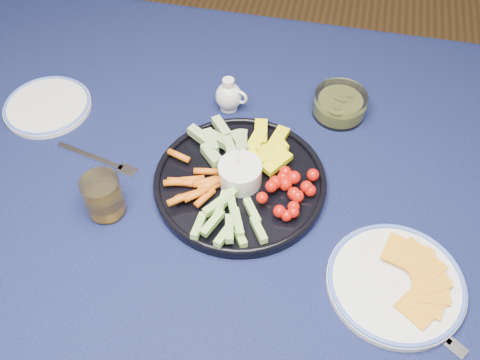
% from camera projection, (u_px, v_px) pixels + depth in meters
% --- Properties ---
extents(dining_table, '(1.67, 1.07, 0.75)m').
position_uv_depth(dining_table, '(202.00, 193.00, 1.14)').
color(dining_table, '#482918').
rests_on(dining_table, ground).
extents(crudite_platter, '(0.33, 0.33, 0.11)m').
position_uv_depth(crudite_platter, '(239.00, 179.00, 1.03)').
color(crudite_platter, black).
rests_on(crudite_platter, dining_table).
extents(creamer_pitcher, '(0.07, 0.06, 0.08)m').
position_uv_depth(creamer_pitcher, '(229.00, 96.00, 1.15)').
color(creamer_pitcher, silver).
rests_on(creamer_pitcher, dining_table).
extents(pickle_bowl, '(0.11, 0.11, 0.05)m').
position_uv_depth(pickle_bowl, '(340.00, 105.00, 1.15)').
color(pickle_bowl, white).
rests_on(pickle_bowl, dining_table).
extents(cheese_plate, '(0.23, 0.23, 0.03)m').
position_uv_depth(cheese_plate, '(396.00, 282.00, 0.90)').
color(cheese_plate, white).
rests_on(cheese_plate, dining_table).
extents(juice_tumbler, '(0.07, 0.07, 0.08)m').
position_uv_depth(juice_tumbler, '(104.00, 198.00, 0.97)').
color(juice_tumbler, white).
rests_on(juice_tumbler, dining_table).
extents(fork_left, '(0.18, 0.06, 0.00)m').
position_uv_depth(fork_left, '(103.00, 161.00, 1.08)').
color(fork_left, silver).
rests_on(fork_left, dining_table).
extents(fork_right, '(0.14, 0.10, 0.00)m').
position_uv_depth(fork_right, '(429.00, 326.00, 0.86)').
color(fork_right, silver).
rests_on(fork_right, dining_table).
extents(side_plate_extra, '(0.19, 0.19, 0.02)m').
position_uv_depth(side_plate_extra, '(47.00, 106.00, 1.17)').
color(side_plate_extra, white).
rests_on(side_plate_extra, dining_table).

